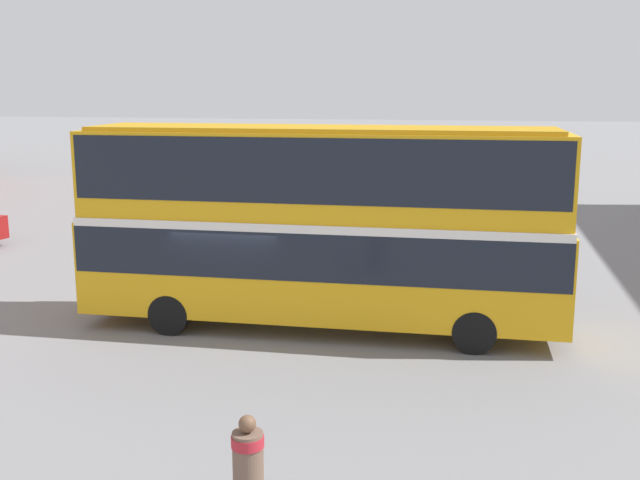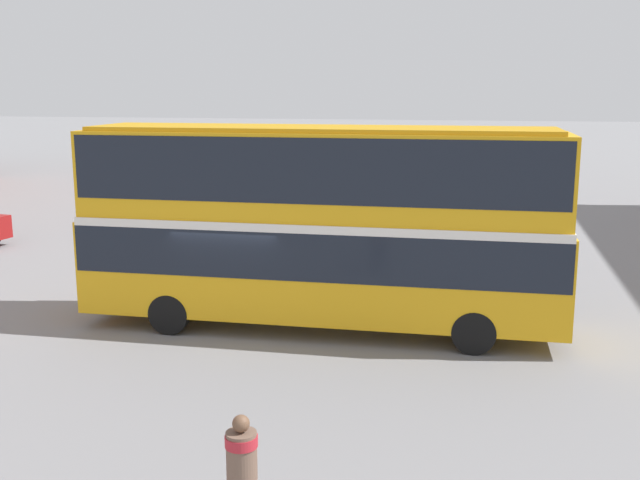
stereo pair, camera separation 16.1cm
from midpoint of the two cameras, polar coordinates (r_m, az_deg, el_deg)
name	(u,v)px [view 1 (the left image)]	position (r m, az deg, el deg)	size (l,w,h in m)	color
ground_plane	(238,327)	(18.52, -6.51, -6.58)	(240.00, 240.00, 0.00)	slate
double_decker_bus	(320,216)	(17.65, -0.26, 1.85)	(11.42, 2.65, 4.85)	gold
pedestrian_foreground	(248,464)	(9.96, -5.98, -16.63)	(0.59, 0.59, 1.71)	#232328
parked_car_kerb_far	(177,188)	(37.79, -10.98, 3.89)	(4.21, 2.16, 1.67)	slate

